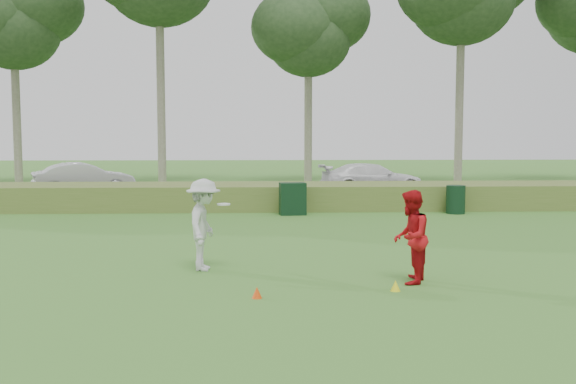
{
  "coord_description": "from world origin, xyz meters",
  "views": [
    {
      "loc": [
        -0.66,
        -11.78,
        2.68
      ],
      "look_at": [
        0.0,
        4.0,
        1.3
      ],
      "focal_mm": 40.0,
      "sensor_mm": 36.0,
      "label": 1
    }
  ],
  "objects_px": {
    "player_white": "(204,225)",
    "trash_bin": "(456,199)",
    "cone_orange": "(257,293)",
    "cone_yellow": "(395,286)",
    "player_red": "(411,237)",
    "utility_cabinet": "(293,199)",
    "car_right": "(372,179)",
    "car_mid": "(84,179)"
  },
  "relations": [
    {
      "from": "player_white",
      "to": "cone_orange",
      "type": "distance_m",
      "value": 2.67
    },
    {
      "from": "player_red",
      "to": "cone_yellow",
      "type": "xyz_separation_m",
      "value": [
        -0.39,
        -0.59,
        -0.76
      ]
    },
    {
      "from": "cone_orange",
      "to": "trash_bin",
      "type": "distance_m",
      "value": 13.27
    },
    {
      "from": "utility_cabinet",
      "to": "trash_bin",
      "type": "xyz_separation_m",
      "value": [
        5.66,
        0.12,
        -0.06
      ]
    },
    {
      "from": "player_red",
      "to": "utility_cabinet",
      "type": "bearing_deg",
      "value": -149.37
    },
    {
      "from": "player_white",
      "to": "player_red",
      "type": "distance_m",
      "value": 4.08
    },
    {
      "from": "cone_orange",
      "to": "cone_yellow",
      "type": "height_order",
      "value": "same"
    },
    {
      "from": "player_white",
      "to": "trash_bin",
      "type": "distance_m",
      "value": 12.03
    },
    {
      "from": "player_white",
      "to": "player_red",
      "type": "height_order",
      "value": "player_white"
    },
    {
      "from": "car_right",
      "to": "player_red",
      "type": "bearing_deg",
      "value": 165.2
    },
    {
      "from": "cone_orange",
      "to": "car_right",
      "type": "distance_m",
      "value": 19.25
    },
    {
      "from": "utility_cabinet",
      "to": "car_right",
      "type": "height_order",
      "value": "car_right"
    },
    {
      "from": "player_red",
      "to": "trash_bin",
      "type": "bearing_deg",
      "value": -179.6
    },
    {
      "from": "car_right",
      "to": "utility_cabinet",
      "type": "bearing_deg",
      "value": 144.04
    },
    {
      "from": "car_right",
      "to": "player_white",
      "type": "bearing_deg",
      "value": 151.88
    },
    {
      "from": "player_white",
      "to": "car_right",
      "type": "distance_m",
      "value": 17.39
    },
    {
      "from": "cone_orange",
      "to": "cone_yellow",
      "type": "bearing_deg",
      "value": 9.21
    },
    {
      "from": "player_white",
      "to": "trash_bin",
      "type": "bearing_deg",
      "value": -35.54
    },
    {
      "from": "utility_cabinet",
      "to": "car_right",
      "type": "distance_m",
      "value": 8.31
    },
    {
      "from": "trash_bin",
      "to": "car_right",
      "type": "relative_size",
      "value": 0.21
    },
    {
      "from": "player_white",
      "to": "cone_orange",
      "type": "xyz_separation_m",
      "value": [
        1.07,
        -2.3,
        -0.82
      ]
    },
    {
      "from": "cone_yellow",
      "to": "car_mid",
      "type": "relative_size",
      "value": 0.04
    },
    {
      "from": "player_white",
      "to": "cone_yellow",
      "type": "relative_size",
      "value": 9.71
    },
    {
      "from": "car_mid",
      "to": "cone_orange",
      "type": "bearing_deg",
      "value": -179.55
    },
    {
      "from": "cone_orange",
      "to": "car_right",
      "type": "bearing_deg",
      "value": 74.47
    },
    {
      "from": "cone_orange",
      "to": "cone_yellow",
      "type": "distance_m",
      "value": 2.43
    },
    {
      "from": "cone_yellow",
      "to": "car_mid",
      "type": "distance_m",
      "value": 20.78
    },
    {
      "from": "cone_yellow",
      "to": "car_right",
      "type": "distance_m",
      "value": 18.36
    },
    {
      "from": "trash_bin",
      "to": "player_red",
      "type": "bearing_deg",
      "value": -111.14
    },
    {
      "from": "player_white",
      "to": "player_red",
      "type": "bearing_deg",
      "value": -103.43
    },
    {
      "from": "cone_orange",
      "to": "trash_bin",
      "type": "relative_size",
      "value": 0.19
    },
    {
      "from": "cone_orange",
      "to": "car_mid",
      "type": "bearing_deg",
      "value": 113.0
    },
    {
      "from": "player_white",
      "to": "player_red",
      "type": "xyz_separation_m",
      "value": [
        3.86,
        -1.32,
        -0.06
      ]
    },
    {
      "from": "player_red",
      "to": "car_right",
      "type": "height_order",
      "value": "player_red"
    },
    {
      "from": "player_red",
      "to": "trash_bin",
      "type": "distance_m",
      "value": 11.15
    },
    {
      "from": "cone_orange",
      "to": "utility_cabinet",
      "type": "xyz_separation_m",
      "value": [
        1.15,
        11.25,
        0.45
      ]
    },
    {
      "from": "player_white",
      "to": "cone_orange",
      "type": "bearing_deg",
      "value": -149.54
    },
    {
      "from": "cone_orange",
      "to": "player_white",
      "type": "bearing_deg",
      "value": 115.03
    },
    {
      "from": "utility_cabinet",
      "to": "cone_yellow",
      "type": "bearing_deg",
      "value": -89.78
    },
    {
      "from": "car_mid",
      "to": "player_red",
      "type": "bearing_deg",
      "value": -171.25
    },
    {
      "from": "cone_orange",
      "to": "car_mid",
      "type": "xyz_separation_m",
      "value": [
        -7.84,
        18.46,
        0.69
      ]
    },
    {
      "from": "car_right",
      "to": "cone_yellow",
      "type": "bearing_deg",
      "value": 164.23
    }
  ]
}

